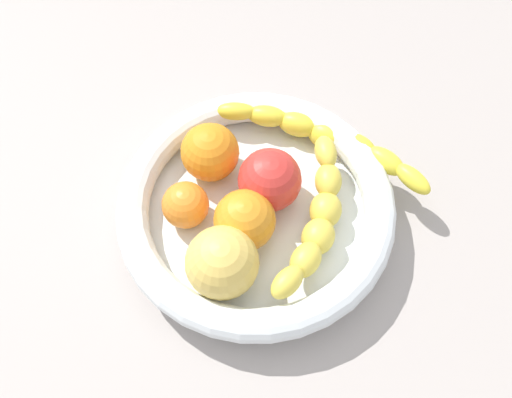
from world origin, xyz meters
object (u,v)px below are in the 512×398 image
Objects in this scene: banana_draped_left at (317,219)px; apple_yellow at (222,263)px; tomato_red at (270,180)px; banana_draped_right at (325,138)px; orange_mid_left at (185,205)px; fruit_bowl at (256,209)px; orange_front at (245,220)px; orange_mid_right at (210,152)px.

banana_draped_left is 2.07× the size of apple_yellow.
banana_draped_right is at bearing 106.91° from tomato_red.
apple_yellow is at bearing -54.42° from tomato_red.
banana_draped_right is at bearing 117.01° from apple_yellow.
orange_mid_left is at bearing -87.71° from banana_draped_right.
banana_draped_left is 2.22× the size of tomato_red.
banana_draped_right is at bearing 92.29° from orange_mid_left.
tomato_red is (-6.22, 8.70, -0.24)cm from apple_yellow.
fruit_bowl is 7.65cm from orange_mid_left.
banana_draped_right is (-8.77, 6.39, -0.55)cm from banana_draped_left.
apple_yellow reaches higher than fruit_bowl.
apple_yellow is at bearing -89.54° from banana_draped_left.
fruit_bowl is at bearing -137.55° from banana_draped_left.
banana_draped_left reaches higher than fruit_bowl.
orange_front is 0.94× the size of tomato_red.
tomato_red is at bearing 125.58° from apple_yellow.
orange_front reaches higher than banana_draped_right.
banana_draped_right is at bearing 112.89° from orange_front.
orange_mid_right is at bearing 159.58° from apple_yellow.
banana_draped_left is at bearing 54.62° from orange_mid_left.
orange_front is at bearing -115.10° from banana_draped_left.
orange_mid_left is at bearing -114.39° from fruit_bowl.
fruit_bowl is 5.93× the size of orange_mid_left.
banana_draped_right is 19.56cm from apple_yellow.
fruit_bowl is at bearing 128.24° from apple_yellow.
banana_draped_right is 13.28cm from orange_mid_right.
apple_yellow is 10.69cm from tomato_red.
banana_draped_right is 17.76cm from orange_mid_left.
orange_mid_left reaches higher than fruit_bowl.
apple_yellow is (0.09, -10.99, 0.95)cm from banana_draped_left.
apple_yellow is at bearing -51.78° from orange_front.
orange_mid_left reaches higher than banana_draped_left.
banana_draped_right is 9.16cm from tomato_red.
orange_mid_left is at bearing -177.44° from apple_yellow.
orange_mid_left is at bearing -137.04° from orange_front.
tomato_red reaches higher than orange_mid_right.
orange_mid_left is 0.69× the size of apple_yellow.
fruit_bowl is at bearing 13.39° from orange_mid_right.
banana_draped_left reaches higher than banana_draped_right.
orange_front is (5.58, -13.21, 1.06)cm from banana_draped_right.
banana_draped_right is 4.30× the size of orange_mid_left.
banana_draped_left is 3.02× the size of orange_mid_left.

